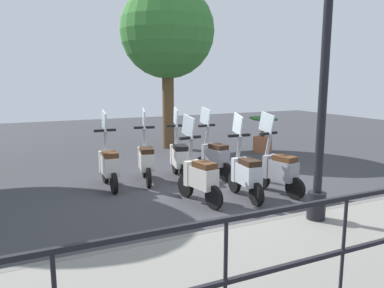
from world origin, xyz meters
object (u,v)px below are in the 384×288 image
Objects in this scene: lamp_post_near at (324,72)px; tree_distant at (167,32)px; scooter_far_0 at (214,156)px; scooter_far_1 at (179,157)px; scooter_near_0 at (278,169)px; scooter_far_2 at (146,160)px; scooter_far_3 at (109,164)px; scooter_near_1 at (245,173)px; scooter_near_2 at (199,176)px; potted_palm at (263,137)px.

tree_distant is at bearing -3.51° from lamp_post_near.
scooter_far_0 is at bearing 173.93° from tree_distant.
scooter_far_1 is at bearing 162.17° from tree_distant.
scooter_near_0 is 1.00× the size of scooter_far_0.
lamp_post_near is 3.63m from scooter_far_0.
scooter_far_2 and scooter_far_3 have the same top height.
tree_distant is 3.24× the size of scooter_far_3.
scooter_near_0 is at bearing -86.88° from scooter_near_1.
scooter_far_0 is 1.00× the size of scooter_far_1.
lamp_post_near is at bearing -157.61° from scooter_far_1.
scooter_near_1 is (-5.34, 0.60, -3.06)m from tree_distant.
scooter_far_0 is (1.58, 0.52, 0.00)m from scooter_near_0.
scooter_far_3 is at bearing 27.09° from scooter_near_2.
scooter_near_1 is at bearing 173.56° from tree_distant.
tree_distant is (6.95, -0.43, 1.29)m from lamp_post_near.
lamp_post_near is at bearing 149.42° from scooter_near_0.
lamp_post_near reaches higher than scooter_far_0.
scooter_near_2 is 2.00m from scooter_far_3.
lamp_post_near is 2.44m from scooter_near_0.
scooter_near_1 is (0.01, 0.72, 0.00)m from scooter_near_0.
tree_distant is 6.19m from scooter_near_1.
scooter_far_0 is (-1.97, 2.70, 0.04)m from potted_palm.
scooter_near_0 is at bearing -19.03° from lamp_post_near.
scooter_near_1 is at bearing -110.81° from scooter_near_2.
scooter_near_1 and scooter_far_0 have the same top height.
scooter_far_2 is at bearing 3.34° from scooter_near_2.
scooter_near_1 is (-3.54, 2.90, 0.04)m from potted_palm.
tree_distant is at bearing -16.05° from scooter_far_2.
scooter_far_0 and scooter_far_3 have the same top height.
potted_palm is 0.69× the size of scooter_near_2.
scooter_far_2 is (-3.52, 1.88, -3.06)m from tree_distant.
lamp_post_near is 3.91m from scooter_far_1.
tree_distant is at bearing -7.17° from scooter_far_1.
scooter_far_2 is at bearing 35.87° from scooter_near_0.
scooter_near_0 reaches higher than potted_palm.
scooter_far_3 is (-1.81, 4.99, 0.04)m from potted_palm.
scooter_near_0 is 1.00× the size of scooter_far_2.
lamp_post_near is 3.06× the size of scooter_near_0.
scooter_far_0 is at bearing -3.07° from scooter_near_1.
scooter_far_0 is at bearing -0.46° from lamp_post_near.
lamp_post_near is at bearing -169.44° from scooter_near_1.
scooter_near_0 is 2.72m from scooter_far_2.
scooter_far_0 is 0.77m from scooter_far_1.
scooter_near_2 is at bearing -141.12° from scooter_far_3.
lamp_post_near reaches higher than potted_palm.
scooter_far_3 is (1.73, 2.08, 0.00)m from scooter_near_1.
scooter_near_1 is 1.00× the size of scooter_far_2.
scooter_far_2 is 0.81m from scooter_far_3.
tree_distant is 4.87m from scooter_far_0.
scooter_far_1 is (-1.72, 3.43, 0.04)m from potted_palm.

